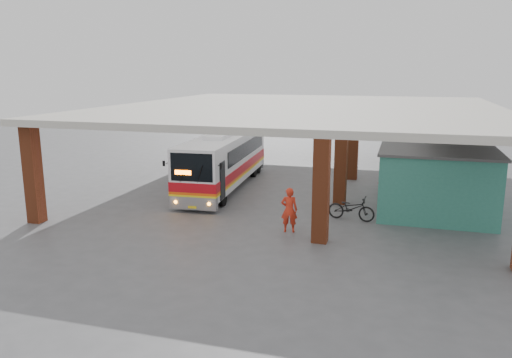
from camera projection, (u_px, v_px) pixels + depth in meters
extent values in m
plane|color=#515154|center=(267.00, 215.00, 23.32)|extent=(90.00, 90.00, 0.00)
cube|color=#944020|center=(321.00, 188.00, 19.21)|extent=(0.60, 0.60, 4.35)
cube|color=#944020|center=(341.00, 161.00, 24.82)|extent=(0.60, 0.60, 4.35)
cube|color=#944020|center=(353.00, 144.00, 30.44)|extent=(0.60, 0.60, 4.35)
cube|color=#944020|center=(33.00, 174.00, 21.76)|extent=(0.60, 0.60, 4.35)
cube|color=#944020|center=(211.00, 124.00, 41.42)|extent=(0.60, 0.60, 4.35)
cube|color=#944020|center=(463.00, 133.00, 35.97)|extent=(0.60, 0.60, 4.35)
cube|color=beige|center=(306.00, 108.00, 28.30)|extent=(21.00, 23.00, 0.30)
cube|color=#307866|center=(434.00, 176.00, 24.65)|extent=(5.00, 8.00, 3.00)
cube|color=#494949|center=(437.00, 145.00, 24.31)|extent=(5.20, 8.20, 0.12)
cube|color=#163D3A|center=(380.00, 188.00, 24.04)|extent=(0.08, 0.95, 2.10)
cube|color=black|center=(384.00, 162.00, 26.69)|extent=(0.08, 1.20, 1.00)
cube|color=black|center=(383.00, 162.00, 26.70)|extent=(0.04, 1.30, 1.10)
cube|color=white|center=(224.00, 158.00, 28.34)|extent=(3.07, 11.13, 2.57)
cube|color=white|center=(219.00, 136.00, 27.17)|extent=(1.29, 2.82, 0.23)
cube|color=gray|center=(194.00, 202.00, 23.52)|extent=(2.33, 0.53, 0.64)
cube|color=red|center=(225.00, 166.00, 28.45)|extent=(3.11, 11.13, 0.46)
cube|color=#F65B0D|center=(225.00, 171.00, 28.51)|extent=(3.11, 11.13, 0.12)
cube|color=yellow|center=(225.00, 173.00, 28.53)|extent=(3.11, 11.13, 0.09)
cube|color=black|center=(192.00, 167.00, 23.03)|extent=(2.04, 0.25, 1.33)
cube|color=black|center=(209.00, 147.00, 29.18)|extent=(0.64, 8.23, 0.82)
cube|color=black|center=(247.00, 148.00, 28.70)|extent=(0.64, 8.23, 0.82)
cube|color=#FF5905|center=(183.00, 172.00, 23.12)|extent=(0.78, 0.11, 0.20)
sphere|color=orange|center=(176.00, 202.00, 23.50)|extent=(0.16, 0.16, 0.16)
sphere|color=orange|center=(209.00, 204.00, 23.16)|extent=(0.16, 0.16, 0.16)
cube|color=yellow|center=(192.00, 207.00, 23.37)|extent=(0.41, 0.06, 0.11)
cylinder|color=black|center=(185.00, 195.00, 25.15)|extent=(0.36, 0.93, 0.92)
cylinder|color=black|center=(222.00, 197.00, 24.74)|extent=(0.36, 0.93, 0.92)
cylinder|color=black|center=(224.00, 168.00, 31.88)|extent=(0.36, 0.93, 0.92)
cylinder|color=black|center=(253.00, 170.00, 31.47)|extent=(0.36, 0.93, 0.92)
cylinder|color=black|center=(229.00, 165.00, 33.01)|extent=(0.36, 0.93, 0.92)
cylinder|color=black|center=(258.00, 166.00, 32.60)|extent=(0.36, 0.93, 0.92)
imported|color=black|center=(351.00, 208.00, 22.37)|extent=(2.20, 1.03, 1.11)
imported|color=red|center=(289.00, 210.00, 20.67)|extent=(0.75, 0.56, 1.89)
cube|color=#AC121B|center=(382.00, 183.00, 28.84)|extent=(0.46, 0.46, 0.06)
cube|color=#AC121B|center=(386.00, 178.00, 28.72)|extent=(0.08, 0.43, 0.62)
cylinder|color=black|center=(379.00, 185.00, 28.77)|extent=(0.03, 0.03, 0.21)
cylinder|color=black|center=(385.00, 186.00, 28.65)|extent=(0.03, 0.03, 0.21)
cylinder|color=black|center=(379.00, 184.00, 29.09)|extent=(0.03, 0.03, 0.21)
cylinder|color=black|center=(385.00, 184.00, 28.97)|extent=(0.03, 0.03, 0.21)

